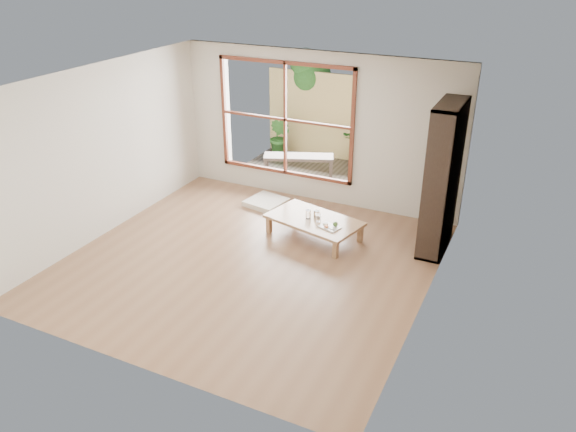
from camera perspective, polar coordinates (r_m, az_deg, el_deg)
name	(u,v)px	position (r m, az deg, el deg)	size (l,w,h in m)	color
ground	(250,261)	(8.16, -3.87, -4.58)	(5.00, 5.00, 0.00)	#936A49
low_table	(314,221)	(8.69, 2.67, -0.50)	(1.57, 1.12, 0.31)	tan
floor_cushion	(266,202)	(9.87, -2.23, 1.42)	(0.61, 0.61, 0.09)	white
bookshelf	(442,179)	(8.33, 15.40, 3.65)	(0.35, 1.00, 2.22)	black
glass_tall	(308,214)	(8.64, 2.08, 0.17)	(0.08, 0.08, 0.14)	silver
glass_mid	(318,218)	(8.57, 3.07, -0.19)	(0.08, 0.08, 0.11)	silver
glass_short	(317,214)	(8.71, 2.96, 0.21)	(0.08, 0.08, 0.10)	silver
glass_small	(316,214)	(8.73, 2.85, 0.22)	(0.07, 0.07, 0.09)	silver
food_tray	(331,226)	(8.40, 4.34, -1.05)	(0.35, 0.30, 0.09)	white
deck	(310,173)	(11.28, 2.28, 4.38)	(2.80, 2.00, 0.05)	#3B332B
garden_bench	(299,158)	(10.93, 1.08, 5.86)	(1.39, 0.87, 0.43)	black
bamboo_fence	(330,117)	(11.87, 4.31, 10.01)	(2.80, 0.06, 1.80)	#D6BB6D
shrub_right	(365,146)	(11.37, 7.86, 7.01)	(0.85, 0.74, 0.95)	#286425
shrub_left	(280,137)	(11.99, -0.82, 8.01)	(0.47, 0.38, 0.86)	#286425
garden_tree	(307,76)	(12.22, 1.93, 14.03)	(1.04, 0.85, 2.22)	#4C3D2D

